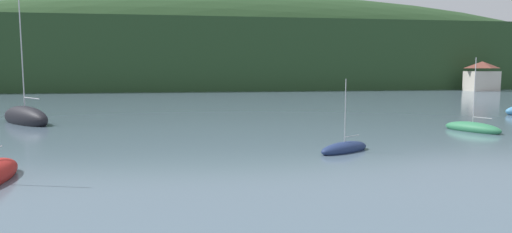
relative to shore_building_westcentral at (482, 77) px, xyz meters
The scene contains 5 objects.
wooded_hillside 68.03m from the shore_building_westcentral, 146.27° to the left, with size 352.00×54.95×43.49m.
shore_building_westcentral is the anchor object (origin of this frame).
sailboat_mid_4 89.07m from the shore_building_westcentral, 130.85° to the right, with size 4.14×3.08×4.84m.
sailboat_far_6 74.92m from the shore_building_westcentral, 126.39° to the right, with size 3.38×5.08×6.42m.
sailboat_far_7 96.26m from the shore_building_westcentral, 149.77° to the right, with size 7.10×7.98×12.96m.
Camera 1 is at (-4.32, 15.67, 5.25)m, focal length 31.29 mm.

